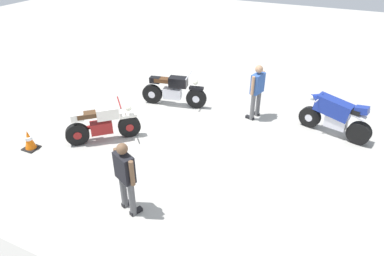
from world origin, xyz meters
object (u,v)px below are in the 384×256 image
motorcycle_blue_sportbike (335,115)px  person_in_blue_shirt (257,89)px  traffic_cone (29,140)px  person_in_black_shirt (125,175)px  motorcycle_black_cruiser (173,90)px  motorcycle_cream_vintage (103,124)px

motorcycle_blue_sportbike → person_in_blue_shirt: person_in_blue_shirt is taller
motorcycle_blue_sportbike → traffic_cone: size_ratio=3.64×
person_in_black_shirt → traffic_cone: (3.57, -0.79, -0.64)m
motorcycle_blue_sportbike → person_in_blue_shirt: bearing=14.4°
motorcycle_blue_sportbike → traffic_cone: motorcycle_blue_sportbike is taller
motorcycle_black_cruiser → person_in_black_shirt: person_in_black_shirt is taller
motorcycle_black_cruiser → person_in_blue_shirt: bearing=-4.9°
motorcycle_black_cruiser → person_in_blue_shirt: person_in_blue_shirt is taller
motorcycle_cream_vintage → motorcycle_black_cruiser: motorcycle_black_cruiser is taller
person_in_blue_shirt → traffic_cone: 6.30m
person_in_black_shirt → traffic_cone: person_in_black_shirt is taller
motorcycle_blue_sportbike → traffic_cone: 8.05m
traffic_cone → person_in_blue_shirt: bearing=-139.2°
motorcycle_black_cruiser → person_in_blue_shirt: size_ratio=1.26×
motorcycle_cream_vintage → motorcycle_black_cruiser: bearing=31.9°
person_in_blue_shirt → person_in_black_shirt: size_ratio=1.03×
person_in_black_shirt → person_in_blue_shirt: bearing=10.7°
person_in_blue_shirt → motorcycle_black_cruiser: bearing=21.1°
person_in_black_shirt → motorcycle_cream_vintage: bearing=71.6°
motorcycle_black_cruiser → person_in_blue_shirt: (-2.57, -0.31, 0.41)m
motorcycle_black_cruiser → traffic_cone: bearing=-131.7°
motorcycle_black_cruiser → person_in_blue_shirt: 2.62m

